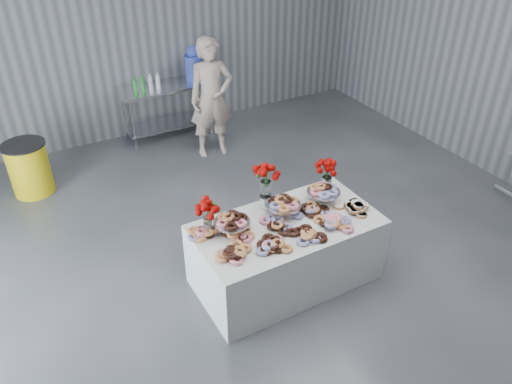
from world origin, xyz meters
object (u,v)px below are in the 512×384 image
prep_table (167,102)px  water_jug (193,65)px  display_table (286,252)px  trash_barrel (29,168)px  person (211,98)px

prep_table → water_jug: bearing=-0.0°
display_table → water_jug: water_jug is taller
water_jug → display_table: bearing=-99.3°
prep_table → water_jug: 0.73m
water_jug → trash_barrel: water_jug is taller
person → trash_barrel: person is taller
prep_table → trash_barrel: size_ratio=2.04×
person → trash_barrel: bearing=-175.2°
display_table → prep_table: 3.85m
trash_barrel → water_jug: bearing=13.7°
display_table → trash_barrel: (-2.11, 3.17, -0.01)m
prep_table → trash_barrel: bearing=-163.4°
display_table → person: (0.54, 2.99, 0.53)m
display_table → prep_table: size_ratio=1.27×
person → prep_table: bearing=124.6°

